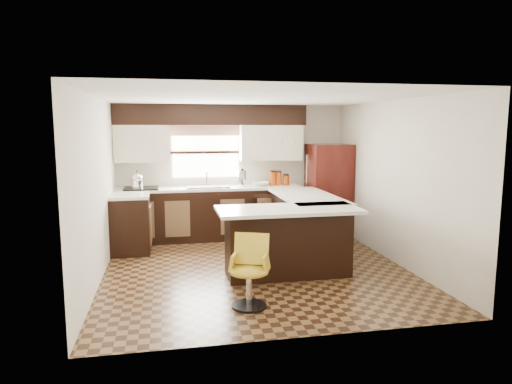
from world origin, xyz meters
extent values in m
plane|color=#49301A|center=(0.00, 0.00, 0.00)|extent=(4.40, 4.40, 0.00)
plane|color=silver|center=(0.00, 0.00, 2.40)|extent=(4.40, 4.40, 0.00)
plane|color=beige|center=(0.00, 2.20, 1.20)|extent=(4.40, 0.00, 4.40)
plane|color=beige|center=(0.00, -2.20, 1.20)|extent=(4.40, 0.00, 4.40)
plane|color=beige|center=(-2.10, 0.00, 1.20)|extent=(0.00, 4.40, 4.40)
plane|color=beige|center=(2.10, 0.00, 1.20)|extent=(0.00, 4.40, 4.40)
cube|color=black|center=(-0.45, 1.90, 0.45)|extent=(3.30, 0.60, 0.90)
cube|color=black|center=(-1.80, 1.25, 0.45)|extent=(0.60, 0.70, 0.90)
cube|color=silver|center=(-0.45, 1.90, 0.92)|extent=(3.30, 0.60, 0.04)
cube|color=silver|center=(-1.80, 1.25, 0.92)|extent=(0.60, 0.70, 0.04)
cube|color=black|center=(-0.40, 2.03, 2.22)|extent=(3.40, 0.35, 0.36)
cube|color=beige|center=(-1.62, 2.03, 1.72)|extent=(0.94, 0.35, 0.64)
cube|color=beige|center=(0.68, 2.03, 1.72)|extent=(1.14, 0.35, 0.64)
cube|color=white|center=(-0.50, 2.18, 1.55)|extent=(1.20, 0.02, 0.90)
cube|color=#D19B93|center=(-0.50, 2.14, 1.94)|extent=(1.30, 0.06, 0.18)
cube|color=#B2B2B7|center=(-0.50, 1.88, 0.96)|extent=(0.75, 0.45, 0.03)
cube|color=black|center=(0.55, 1.61, 0.43)|extent=(0.58, 0.03, 0.78)
cube|color=black|center=(-1.65, 1.88, 0.96)|extent=(0.58, 0.50, 0.02)
cube|color=black|center=(0.90, 0.62, 0.45)|extent=(0.60, 1.95, 0.90)
cube|color=black|center=(0.38, -0.35, 0.45)|extent=(1.65, 0.60, 0.90)
cube|color=silver|center=(0.95, 0.62, 0.92)|extent=(0.84, 1.95, 0.04)
cube|color=silver|center=(0.35, -0.44, 0.92)|extent=(1.89, 0.84, 0.04)
cube|color=#390D09|center=(1.72, 1.75, 0.85)|extent=(0.73, 0.70, 1.70)
cylinder|color=silver|center=(0.12, 1.90, 1.09)|extent=(0.15, 0.15, 0.29)
imported|color=white|center=(0.47, 1.90, 0.98)|extent=(0.35, 0.35, 0.07)
cylinder|color=#93360C|center=(0.70, 1.92, 1.07)|extent=(0.13, 0.13, 0.24)
cylinder|color=#93360C|center=(0.81, 1.92, 1.06)|extent=(0.12, 0.12, 0.24)
cylinder|color=#93360C|center=(0.95, 1.92, 1.03)|extent=(0.12, 0.12, 0.18)
camera|label=1|loc=(-1.21, -6.18, 2.00)|focal=32.00mm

